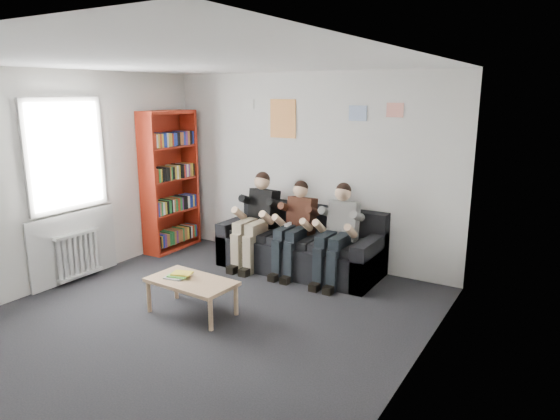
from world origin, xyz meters
name	(u,v)px	position (x,y,z in m)	size (l,w,h in m)	color
room_shell	(190,200)	(0.00, 0.00, 1.35)	(5.00, 5.00, 5.00)	black
sofa	(301,248)	(0.15, 2.08, 0.31)	(2.24, 0.91, 0.86)	black
bookshelf	(170,181)	(-2.06, 1.87, 1.08)	(0.32, 0.97, 2.16)	#9C2311
coffee_table	(192,284)	(-0.20, 0.18, 0.35)	(0.98, 0.54, 0.39)	tan
game_cases	(178,275)	(-0.37, 0.17, 0.42)	(0.26, 0.23, 0.05)	beige
person_left	(256,220)	(-0.48, 1.87, 0.67)	(0.40, 0.86, 1.33)	black
person_middle	(294,228)	(0.15, 1.88, 0.64)	(0.37, 0.79, 1.26)	#4E271A
person_right	(337,234)	(0.77, 1.88, 0.65)	(0.38, 0.82, 1.29)	white
radiator	(79,254)	(-2.15, 0.20, 0.35)	(0.10, 0.64, 0.60)	white
window	(70,203)	(-2.22, 0.20, 1.03)	(0.05, 1.30, 2.36)	white
poster_large	(283,119)	(-0.40, 2.49, 2.05)	(0.42, 0.01, 0.55)	#EEB954
poster_blue	(358,113)	(0.75, 2.49, 2.15)	(0.25, 0.01, 0.20)	#396FC3
poster_pink	(395,110)	(1.25, 2.49, 2.20)	(0.22, 0.01, 0.18)	#C63D9F
poster_sign	(248,104)	(-1.00, 2.49, 2.25)	(0.20, 0.01, 0.14)	white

